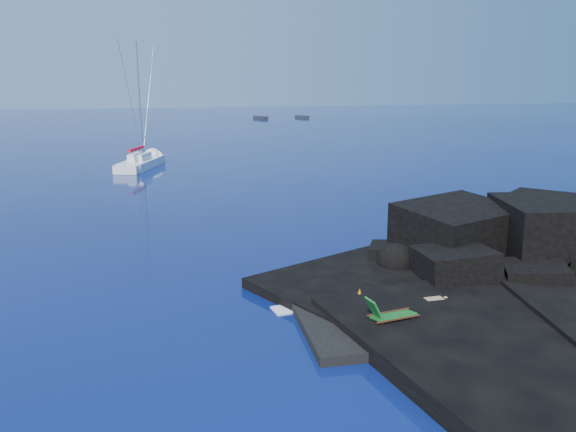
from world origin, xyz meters
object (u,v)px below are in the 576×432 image
(deck_chair, at_px, (394,309))
(sunbather, at_px, (434,301))
(sailboat, at_px, (142,168))
(distant_boat_b, at_px, (302,118))
(distant_boat_a, at_px, (261,119))
(marker_cone, at_px, (360,294))

(deck_chair, xyz_separation_m, sunbather, (2.38, 1.23, -0.43))
(sailboat, xyz_separation_m, distant_boat_b, (44.31, 80.37, 0.00))
(sunbather, height_order, distant_boat_b, sunbather)
(distant_boat_a, bearing_deg, marker_cone, -118.39)
(sailboat, distance_m, distant_boat_a, 86.63)
(deck_chair, distance_m, sunbather, 2.72)
(sunbather, distance_m, distant_boat_b, 128.77)
(sailboat, distance_m, deck_chair, 45.25)
(sailboat, distance_m, marker_cone, 42.70)
(sailboat, relative_size, marker_cone, 26.41)
(sunbather, height_order, distant_boat_a, sunbather)
(marker_cone, bearing_deg, deck_chair, -86.14)
(marker_cone, xyz_separation_m, distant_boat_a, (26.48, 122.27, -0.60))
(distant_boat_a, xyz_separation_m, distant_boat_b, (11.27, 0.29, 0.00))
(marker_cone, relative_size, distant_boat_a, 0.10)
(deck_chair, bearing_deg, sailboat, 92.68)
(deck_chair, height_order, distant_boat_a, deck_chair)
(distant_boat_a, bearing_deg, deck_chair, -118.07)
(sunbather, xyz_separation_m, distant_boat_a, (23.92, 123.58, -0.54))
(sailboat, distance_m, sunbather, 44.45)
(marker_cone, distance_m, distant_boat_a, 125.11)
(marker_cone, bearing_deg, sailboat, 98.84)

